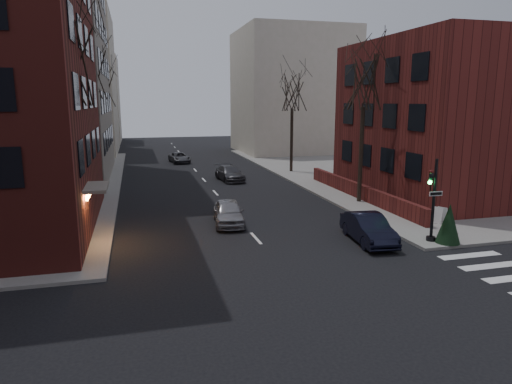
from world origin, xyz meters
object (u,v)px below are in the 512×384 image
car_lane_silver (228,212)px  sandwich_board (440,215)px  traffic_signal (432,205)px  parked_sedan (368,228)px  streetlamp_near (95,141)px  car_lane_gray (230,173)px  car_lane_far (179,158)px  tree_left_c (100,89)px  evergreen_shrub (449,223)px  streetlamp_far (110,126)px  tree_left_a (61,64)px  tree_right_a (364,82)px  tree_right_b (292,93)px  tree_left_b (86,71)px

car_lane_silver → sandwich_board: 11.77m
traffic_signal → parked_sedan: bearing=160.1°
streetlamp_near → car_lane_gray: 13.04m
traffic_signal → sandwich_board: 3.97m
car_lane_far → tree_left_c: bearing=-171.9°
traffic_signal → evergreen_shrub: (0.63, -0.49, -0.81)m
traffic_signal → streetlamp_far: size_ratio=0.64×
streetlamp_near → car_lane_silver: (7.40, -6.98, -3.55)m
tree_left_a → parked_sedan: (13.96, -4.00, -7.77)m
tree_right_a → car_lane_gray: bearing=121.0°
car_lane_silver → car_lane_gray: (2.94, 14.07, -0.05)m
streetlamp_far → streetlamp_near: bearing=-90.0°
tree_left_a → car_lane_far: bearing=74.4°
sandwich_board → traffic_signal: bearing=-157.5°
traffic_signal → car_lane_silver: bearing=145.4°
tree_left_c → parked_sedan: bearing=-65.0°
streetlamp_near → parked_sedan: bearing=-41.9°
tree_left_a → streetlamp_near: 9.07m
tree_right_b → car_lane_gray: size_ratio=2.10×
tree_left_c → streetlamp_near: size_ratio=1.55×
tree_right_a → car_lane_gray: 14.90m
tree_right_a → streetlamp_far: 29.65m
car_lane_gray → tree_right_a: bearing=-65.2°
car_lane_far → evergreen_shrub: (9.53, -33.59, 0.53)m
streetlamp_far → tree_left_a: bearing=-91.2°
car_lane_gray → car_lane_far: (-3.11, 13.00, -0.06)m
tree_left_a → tree_left_b: tree_left_b is taller
car_lane_gray → traffic_signal: bearing=-80.1°
traffic_signal → car_lane_silver: 10.68m
tree_left_a → streetlamp_far: size_ratio=1.63×
car_lane_far → evergreen_shrub: bearing=-81.0°
car_lane_silver → evergreen_shrub: size_ratio=2.11×
parked_sedan → car_lane_gray: (-3.02, 19.09, -0.06)m
traffic_signal → sandwich_board: (2.56, 2.73, -1.30)m
tree_left_a → tree_left_c: tree_left_a is taller
tree_left_c → car_lane_silver: tree_left_c is taller
tree_left_a → car_lane_gray: tree_left_a is taller
streetlamp_far → sandwich_board: (18.70, -30.27, -3.63)m
tree_left_b → sandwich_board: 25.40m
traffic_signal → tree_right_b: 23.71m
evergreen_shrub → streetlamp_far: bearing=116.6°
tree_right_a → car_lane_silver: bearing=-162.7°
tree_left_c → parked_sedan: tree_left_c is taller
car_lane_silver → sandwich_board: bearing=-9.5°
traffic_signal → evergreen_shrub: traffic_signal is taller
tree_right_b → car_lane_far: 15.70m
tree_left_a → evergreen_shrub: size_ratio=5.40×
tree_left_a → car_lane_silver: tree_left_a is taller
streetlamp_far → car_lane_far: streetlamp_far is taller
streetlamp_far → car_lane_gray: bearing=-51.3°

